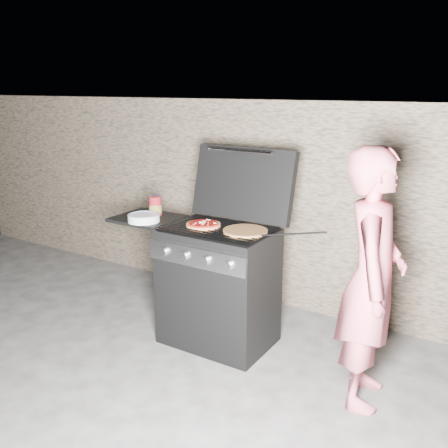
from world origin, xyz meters
The scene contains 10 objects.
ground centered at (0.00, 0.00, 0.00)m, with size 50.00×50.00×0.00m, color #3D3A39.
stone_wall centered at (0.00, 1.05, 0.90)m, with size 8.00×0.35×1.80m, color #866F55.
gas_grill centered at (-0.25, 0.00, 0.46)m, with size 1.34×0.79×0.91m, color black, non-canonical shape.
pizza_topped centered at (-0.12, -0.01, 0.93)m, with size 0.26×0.26×0.03m, color #C2723A, non-canonical shape.
pizza_plain centered at (0.22, 0.02, 0.92)m, with size 0.32×0.32×0.02m, color tan.
sauce_jar centered at (-0.65, 0.08, 0.98)m, with size 0.10×0.10×0.15m, color maroon.
blue_carton centered at (-0.70, 0.16, 0.98)m, with size 0.07×0.04×0.15m, color #1F2CBC.
plate_stack centered at (-0.60, -0.12, 0.93)m, with size 0.24×0.24×0.06m, color white.
person centered at (1.16, -0.12, 0.80)m, with size 0.58×0.38×1.60m, color #E36276.
tongs centered at (0.57, 0.00, 0.96)m, with size 0.01×0.01×0.51m, color black.
Camera 1 is at (1.88, -2.94, 1.92)m, focal length 40.00 mm.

